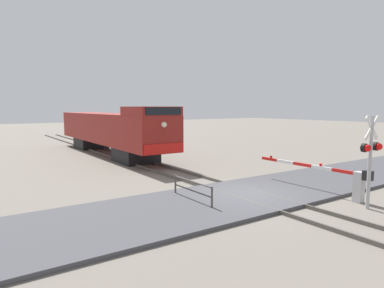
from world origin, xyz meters
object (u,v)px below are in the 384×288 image
(crossing_gate, at_px, (342,178))
(guard_railing, at_px, (192,188))
(crossing_signal, at_px, (371,152))
(locomotive, at_px, (111,130))

(crossing_gate, distance_m, guard_railing, 6.63)
(crossing_signal, distance_m, guard_railing, 7.17)
(locomotive, relative_size, crossing_gate, 3.10)
(crossing_gate, bearing_deg, guard_railing, 151.91)
(crossing_signal, height_order, guard_railing, crossing_signal)
(crossing_signal, height_order, crossing_gate, crossing_signal)
(locomotive, bearing_deg, crossing_gate, -80.29)
(locomotive, bearing_deg, guard_railing, -99.24)
(guard_railing, bearing_deg, locomotive, 80.76)
(crossing_signal, xyz_separation_m, guard_railing, (-5.25, 4.61, -1.62))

